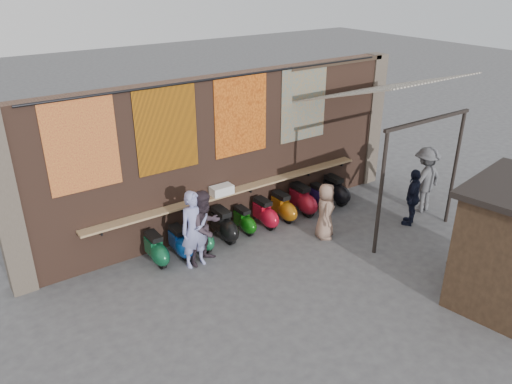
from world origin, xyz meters
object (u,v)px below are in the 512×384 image
at_px(scooter_stool_5, 264,213).
at_px(scooter_stool_7, 302,200).
at_px(shelf_box, 222,190).
at_px(scooter_stool_2, 202,236).
at_px(shopper_grey, 425,180).
at_px(shopper_navy, 413,197).
at_px(shopper_tan, 325,211).
at_px(scooter_stool_0, 156,249).
at_px(diner_right, 205,227).
at_px(scooter_stool_6, 283,207).
at_px(scooter_stool_8, 320,197).
at_px(diner_left, 195,229).
at_px(scooter_stool_3, 223,225).
at_px(scooter_stool_9, 335,190).
at_px(scooter_stool_1, 180,242).
at_px(scooter_stool_4, 244,221).

height_order(scooter_stool_5, scooter_stool_7, scooter_stool_7).
bearing_deg(shelf_box, scooter_stool_2, -157.19).
xyz_separation_m(scooter_stool_2, shopper_grey, (6.13, -1.72, 0.60)).
bearing_deg(scooter_stool_5, shopper_navy, -32.53).
xyz_separation_m(scooter_stool_2, shopper_navy, (5.23, -2.07, 0.44)).
relative_size(shopper_grey, shopper_tan, 1.28).
bearing_deg(scooter_stool_7, shopper_tan, -105.76).
bearing_deg(scooter_stool_0, diner_right, -29.43).
bearing_deg(shopper_navy, scooter_stool_6, -66.45).
distance_m(scooter_stool_6, shopper_tan, 1.43).
height_order(shelf_box, scooter_stool_2, shelf_box).
bearing_deg(scooter_stool_8, shelf_box, 173.76).
bearing_deg(diner_right, scooter_stool_5, 0.93).
distance_m(scooter_stool_6, diner_left, 3.12).
distance_m(shelf_box, scooter_stool_3, 0.89).
distance_m(scooter_stool_6, scooter_stool_9, 1.90).
xyz_separation_m(scooter_stool_3, scooter_stool_6, (1.89, 0.01, -0.03)).
height_order(scooter_stool_7, scooter_stool_8, scooter_stool_7).
bearing_deg(scooter_stool_8, diner_left, -172.51).
relative_size(scooter_stool_1, diner_left, 0.42).
distance_m(shelf_box, scooter_stool_5, 1.43).
height_order(scooter_stool_3, shopper_grey, shopper_grey).
height_order(scooter_stool_1, scooter_stool_3, scooter_stool_3).
distance_m(scooter_stool_2, scooter_stool_8, 3.85).
distance_m(scooter_stool_7, scooter_stool_8, 0.63).
bearing_deg(scooter_stool_2, diner_right, -108.76).
bearing_deg(scooter_stool_9, scooter_stool_4, 179.24).
bearing_deg(scooter_stool_4, shopper_navy, -28.66).
height_order(shelf_box, scooter_stool_9, shelf_box).
relative_size(scooter_stool_8, shopper_grey, 0.39).
bearing_deg(scooter_stool_2, scooter_stool_8, 0.11).
xyz_separation_m(shelf_box, scooter_stool_6, (1.74, -0.28, -0.86)).
relative_size(scooter_stool_2, shopper_grey, 0.38).
bearing_deg(scooter_stool_8, scooter_stool_4, 178.29).
relative_size(scooter_stool_2, scooter_stool_8, 0.98).
xyz_separation_m(scooter_stool_5, scooter_stool_8, (1.93, -0.04, -0.03)).
bearing_deg(diner_left, shopper_navy, -13.32).
height_order(scooter_stool_2, shopper_tan, shopper_tan).
distance_m(scooter_stool_8, diner_left, 4.39).
height_order(shelf_box, scooter_stool_7, shelf_box).
bearing_deg(shelf_box, scooter_stool_9, -4.68).
xyz_separation_m(scooter_stool_2, diner_right, (-0.19, -0.56, 0.56)).
bearing_deg(scooter_stool_9, scooter_stool_3, 179.76).
height_order(scooter_stool_0, scooter_stool_4, scooter_stool_0).
height_order(scooter_stool_8, shopper_navy, shopper_navy).
distance_m(scooter_stool_7, scooter_stool_9, 1.22).
relative_size(shelf_box, scooter_stool_2, 0.78).
xyz_separation_m(shelf_box, shopper_grey, (5.32, -2.06, -0.29)).
relative_size(scooter_stool_4, scooter_stool_6, 0.88).
bearing_deg(scooter_stool_7, scooter_stool_4, 179.85).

